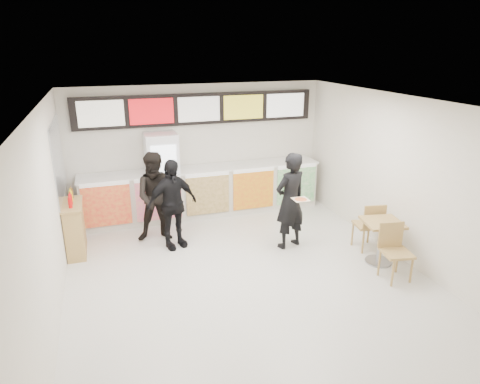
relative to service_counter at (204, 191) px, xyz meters
name	(u,v)px	position (x,y,z in m)	size (l,w,h in m)	color
floor	(247,277)	(0.00, -3.09, -0.57)	(7.00, 7.00, 0.00)	beige
ceiling	(248,103)	(0.00, -3.09, 2.43)	(7.00, 7.00, 0.00)	white
wall_back	(199,149)	(0.00, 0.41, 0.93)	(6.00, 6.00, 0.00)	silver
wall_left	(48,218)	(-3.00, -3.09, 0.93)	(7.00, 7.00, 0.00)	silver
wall_right	(402,179)	(3.00, -3.09, 0.93)	(7.00, 7.00, 0.00)	silver
service_counter	(204,191)	(0.00, 0.00, 0.00)	(5.56, 0.77, 1.14)	silver
menu_board	(198,109)	(0.00, 0.32, 1.88)	(5.50, 0.14, 0.70)	black
drinks_fridge	(163,177)	(-0.93, 0.02, 0.43)	(0.70, 0.67, 2.00)	white
mirror_panel	(58,159)	(-2.99, -0.64, 1.18)	(0.01, 2.00, 1.50)	#B2B7BF
customer_main	(290,201)	(1.19, -2.19, 0.39)	(0.70, 0.46, 1.92)	black
customer_left	(157,197)	(-1.21, -1.06, 0.35)	(0.90, 0.70, 1.85)	black
customer_mid	(172,204)	(-0.99, -1.48, 0.33)	(1.05, 0.44, 1.80)	black
pizza_slice	(301,199)	(1.19, -2.64, 0.58)	(0.36, 0.36, 0.02)	beige
cafe_table	(381,234)	(2.50, -3.33, 0.00)	(0.77, 1.72, 0.98)	#AA894E
condiment_ledge	(75,228)	(-2.82, -1.19, -0.05)	(0.37, 0.92, 1.22)	#AA894E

